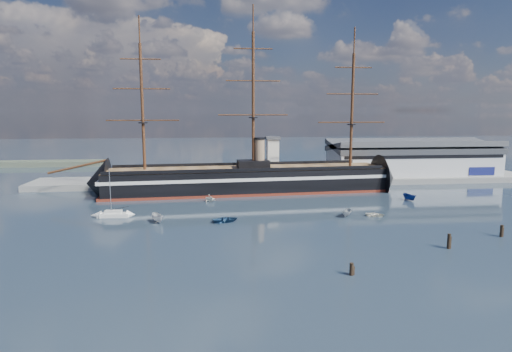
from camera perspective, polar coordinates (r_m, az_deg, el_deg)
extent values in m
plane|color=#2B3744|center=(119.31, 3.11, -3.86)|extent=(600.00, 600.00, 0.00)
cube|color=slate|center=(155.84, 4.59, -0.89)|extent=(180.00, 18.00, 2.00)
cube|color=#B7BABC|center=(174.05, 20.09, 1.94)|extent=(62.00, 20.00, 10.00)
cube|color=#3F4247|center=(173.53, 20.18, 3.77)|extent=(63.00, 21.00, 2.00)
cube|color=silver|center=(150.48, 2.23, 2.25)|extent=(4.00, 4.00, 14.00)
cube|color=#3F4247|center=(149.82, 2.24, 5.10)|extent=(5.00, 5.00, 1.00)
cube|color=black|center=(137.17, -1.20, -0.49)|extent=(88.85, 21.65, 7.00)
cube|color=silver|center=(136.98, -1.20, 0.01)|extent=(90.86, 22.01, 1.00)
cube|color=maroon|center=(137.80, -1.19, -1.99)|extent=(90.86, 21.98, 0.90)
cone|color=black|center=(141.00, -20.37, -0.91)|extent=(14.98, 16.55, 15.68)
cone|color=black|center=(148.67, 16.96, -0.27)|extent=(11.99, 16.36, 15.68)
cube|color=brown|center=(136.64, -1.20, 1.00)|extent=(88.77, 20.37, 0.40)
cube|color=black|center=(136.65, -0.37, 1.59)|extent=(10.37, 6.63, 2.50)
cylinder|color=#997A5B|center=(136.48, 0.47, 3.06)|extent=(3.20, 3.20, 9.00)
cylinder|color=#381E0F|center=(141.71, -22.64, 1.17)|extent=(17.76, 1.84, 4.43)
cylinder|color=#381E0F|center=(136.36, -14.91, 8.79)|extent=(0.90, 0.90, 38.00)
cylinder|color=#381E0F|center=(135.62, -0.37, 9.92)|extent=(0.90, 0.90, 42.00)
cylinder|color=#381E0F|center=(142.49, 12.68, 8.45)|extent=(0.90, 0.90, 36.00)
cube|color=silver|center=(111.27, -18.46, -4.96)|extent=(7.71, 2.70, 1.01)
cube|color=silver|center=(111.08, -18.48, -4.55)|extent=(4.14, 1.87, 0.81)
cylinder|color=#B2B2B7|center=(110.15, -18.87, -1.89)|extent=(0.16, 0.16, 11.12)
imported|color=silver|center=(103.45, -12.95, -6.04)|extent=(6.73, 4.61, 2.53)
imported|color=navy|center=(101.35, -4.09, -6.14)|extent=(2.26, 3.94, 1.73)
imported|color=gray|center=(108.64, 12.01, -5.30)|extent=(5.54, 4.67, 2.15)
imported|color=white|center=(123.95, -6.18, -3.42)|extent=(6.71, 6.19, 2.34)
imported|color=white|center=(110.44, 15.58, -5.20)|extent=(2.25, 3.03, 1.32)
imported|color=navy|center=(132.67, 19.77, -3.08)|extent=(6.34, 3.44, 2.40)
cylinder|color=black|center=(71.52, 12.59, -12.78)|extent=(0.64, 0.64, 2.73)
cylinder|color=black|center=(90.11, 24.27, -8.82)|extent=(0.64, 0.64, 3.62)
cylinder|color=black|center=(103.17, 29.87, -7.04)|extent=(0.64, 0.64, 3.21)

